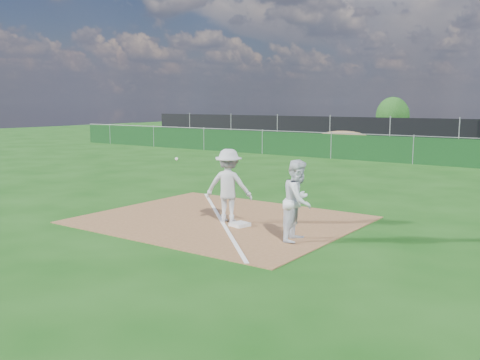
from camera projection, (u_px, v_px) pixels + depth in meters
name	position (u px, v px, depth m)	size (l,w,h in m)	color
ground	(369.00, 177.00, 19.75)	(90.00, 90.00, 0.00)	#12440E
infield_dirt	(221.00, 220.00, 12.51)	(6.00, 5.00, 0.02)	brown
foul_line	(221.00, 219.00, 12.51)	(0.08, 7.00, 0.01)	white
green_fence	(413.00, 151.00, 23.69)	(44.00, 0.05, 1.20)	black
dirt_mound	(343.00, 141.00, 29.39)	(3.38, 2.60, 1.17)	olive
black_fence	(459.00, 135.00, 30.08)	(46.00, 0.04, 1.80)	black
parking_lot	(478.00, 145.00, 34.23)	(46.00, 9.00, 0.01)	black
first_base	(240.00, 224.00, 11.83)	(0.36, 0.36, 0.08)	silver
play_at_first	(229.00, 186.00, 12.13)	(2.40, 0.95, 1.68)	silver
runner	(298.00, 201.00, 10.55)	(0.79, 0.62, 1.63)	silver
car_left	(366.00, 130.00, 38.68)	(1.69, 4.21, 1.43)	#9B9DA2
car_mid	(448.00, 133.00, 33.81)	(1.64, 4.71, 1.55)	black
tree_left	(393.00, 116.00, 43.22)	(2.65, 2.65, 3.15)	#382316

